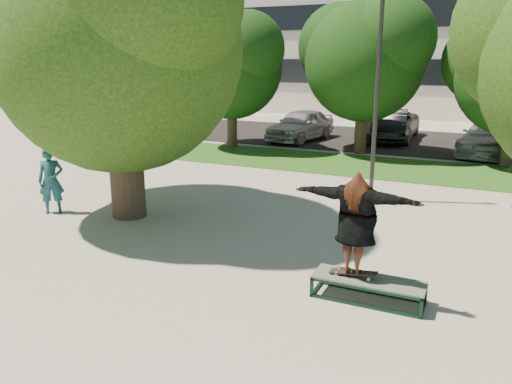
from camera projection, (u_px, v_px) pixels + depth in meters
The scene contains 15 objects.
ground at pixel (266, 256), 10.01m from camera, with size 120.00×120.00×0.00m, color #9A938E.
grass_strip at pixel (398, 169), 17.92m from camera, with size 30.00×4.00×0.02m, color #1B4814.
asphalt_strip at pixel (400, 141), 24.02m from camera, with size 40.00×8.00×0.01m, color black.
tree_left at pixel (117, 33), 11.58m from camera, with size 6.96×5.95×7.12m.
bg_tree_left at pixel (231, 61), 21.42m from camera, with size 5.28×4.51×5.77m.
bg_tree_mid at pixel (363, 54), 19.99m from camera, with size 5.76×4.92×6.24m.
lamppost at pixel (377, 86), 13.17m from camera, with size 0.25×0.15×6.11m.
office_building at pixel (417, 0), 36.75m from camera, with size 30.00×14.12×16.00m.
grind_box at pixel (368, 289), 8.17m from camera, with size 1.80×0.60×0.38m.
skater_rig at pixel (356, 223), 7.98m from camera, with size 2.11×0.72×1.77m.
bystander at pixel (51, 180), 12.65m from camera, with size 0.62×0.41×1.71m, color #184B5B.
car_silver_a at pixel (301, 125), 24.01m from camera, with size 1.78×4.41×1.50m, color #AEAEB3.
car_dark at pixel (390, 126), 23.92m from camera, with size 1.55×4.43×1.46m, color black.
car_grey at pixel (388, 124), 24.27m from camera, with size 2.45×5.32×1.48m, color #5D5C61.
car_silver_b at pixel (490, 137), 20.53m from camera, with size 1.98×4.88×1.41m, color #ACACB1.
Camera 1 is at (3.76, -8.55, 3.85)m, focal length 35.00 mm.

